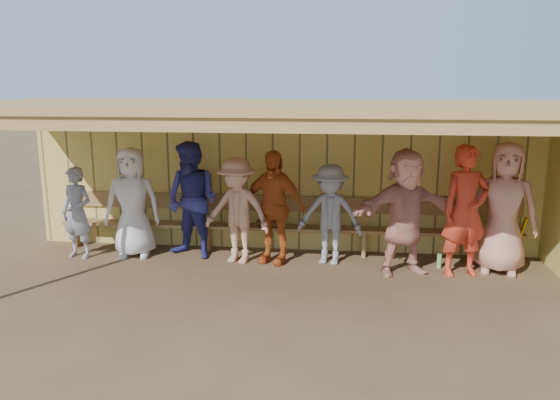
% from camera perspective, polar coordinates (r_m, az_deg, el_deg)
% --- Properties ---
extents(ground, '(90.00, 90.00, 0.00)m').
position_cam_1_polar(ground, '(8.14, -0.28, -7.77)').
color(ground, brown).
rests_on(ground, ground).
extents(player_a, '(0.61, 0.47, 1.48)m').
position_cam_1_polar(player_a, '(9.28, -20.45, -1.26)').
color(player_a, gray).
rests_on(player_a, ground).
extents(player_b, '(0.95, 0.70, 1.78)m').
position_cam_1_polar(player_b, '(9.05, -15.18, -0.26)').
color(player_b, silver).
rests_on(player_b, ground).
extents(player_c, '(1.11, 1.01, 1.87)m').
position_cam_1_polar(player_c, '(8.79, -9.16, -0.04)').
color(player_c, navy).
rests_on(player_c, ground).
extents(player_d, '(1.13, 0.74, 1.78)m').
position_cam_1_polar(player_d, '(8.44, -0.74, -0.72)').
color(player_d, '#BD531E').
rests_on(player_d, ground).
extents(player_e, '(1.10, 0.76, 1.56)m').
position_cam_1_polar(player_e, '(8.44, 5.25, -1.53)').
color(player_e, gray).
rests_on(player_e, ground).
extents(player_f, '(1.81, 1.08, 1.86)m').
position_cam_1_polar(player_f, '(8.14, 12.95, -1.24)').
color(player_f, '#E1957F').
rests_on(player_f, ground).
extents(player_g, '(0.80, 0.64, 1.92)m').
position_cam_1_polar(player_g, '(8.30, 18.79, -1.12)').
color(player_g, red).
rests_on(player_g, ground).
extents(player_h, '(1.07, 0.82, 1.95)m').
position_cam_1_polar(player_h, '(8.61, 22.30, -0.81)').
color(player_h, tan).
rests_on(player_h, ground).
extents(player_extra, '(1.20, 0.88, 1.66)m').
position_cam_1_polar(player_extra, '(8.47, -4.48, -1.12)').
color(player_extra, tan).
rests_on(player_extra, ground).
extents(dugout_structure, '(8.80, 3.20, 2.50)m').
position_cam_1_polar(dugout_structure, '(8.36, 2.92, 4.75)').
color(dugout_structure, '#E0C85F').
rests_on(dugout_structure, ground).
extents(bench, '(7.60, 0.34, 0.93)m').
position_cam_1_polar(bench, '(9.04, 0.55, -2.20)').
color(bench, '#A27845').
rests_on(bench, ground).
extents(dugout_equipment, '(6.49, 0.62, 0.80)m').
position_cam_1_polar(dugout_equipment, '(8.95, -0.89, -2.60)').
color(dugout_equipment, gold).
rests_on(dugout_equipment, ground).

